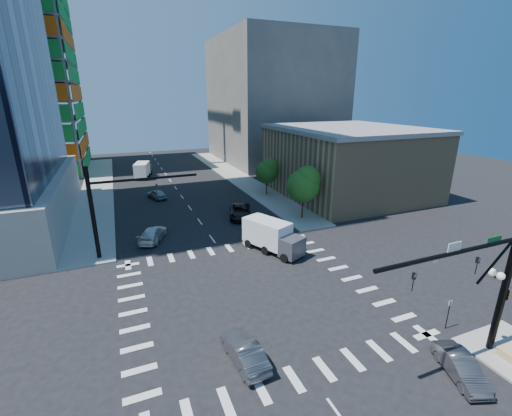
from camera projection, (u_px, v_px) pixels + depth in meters
name	position (u px, v px, depth m)	size (l,w,h in m)	color
ground	(252.00, 294.00, 27.49)	(160.00, 160.00, 0.00)	black
road_markings	(252.00, 294.00, 27.49)	(20.00, 20.00, 0.01)	silver
sidewalk_ne	(236.00, 176.00, 67.13)	(5.00, 60.00, 0.15)	#98958F
sidewalk_nw	(97.00, 189.00, 58.15)	(5.00, 60.00, 0.15)	#98958F
commercial_building	(347.00, 161.00, 54.15)	(20.50, 22.50, 10.60)	tan
bg_building_ne	(272.00, 101.00, 81.18)	(24.00, 30.00, 28.00)	#5A5651
signal_mast_se	(497.00, 282.00, 19.62)	(10.51, 2.48, 9.00)	black
signal_mast_nw	(109.00, 203.00, 32.30)	(10.20, 0.40, 9.00)	black
tree_south	(305.00, 184.00, 42.79)	(4.16, 4.16, 6.82)	#382316
tree_north	(268.00, 171.00, 53.67)	(3.54, 3.52, 5.78)	#382316
no_parking_sign	(449.00, 311.00, 22.98)	(0.30, 0.06, 2.20)	black
car_nb_right	(461.00, 367.00, 19.23)	(1.37, 3.92, 1.29)	#4A4A4F
car_nb_far	(240.00, 211.00, 44.63)	(2.67, 5.78, 1.61)	black
car_sb_near	(153.00, 234.00, 37.52)	(2.09, 5.13, 1.49)	silver
car_sb_mid	(157.00, 194.00, 52.79)	(1.67, 4.14, 1.41)	#95989C
car_sb_cross	(244.00, 351.00, 20.31)	(1.50, 4.29, 1.41)	#4E4F54
box_truck_near	(274.00, 239.00, 34.53)	(4.80, 6.52, 3.15)	black
box_truck_far	(143.00, 171.00, 66.41)	(3.83, 6.19, 3.02)	black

